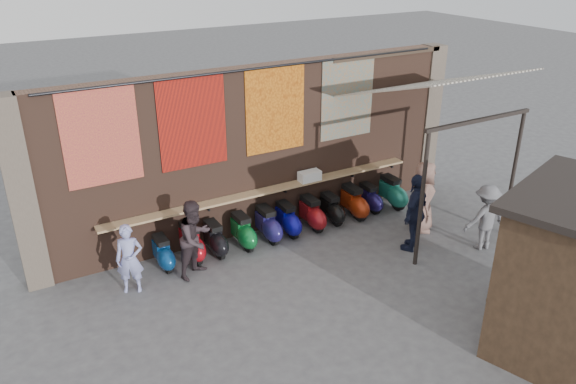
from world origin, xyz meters
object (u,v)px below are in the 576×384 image
(scooter_stool_3, at_px, (243,232))
(scooter_stool_4, at_px, (268,225))
(shopper_tan, at_px, (423,197))
(scooter_stool_2, at_px, (215,239))
(scooter_stool_10, at_px, (392,192))
(scooter_stool_0, at_px, (163,253))
(scooter_stool_6, at_px, (312,214))
(diner_left, at_px, (129,259))
(shelf_box, at_px, (310,176))
(scooter_stool_9, at_px, (369,198))
(scooter_stool_5, at_px, (287,220))
(scooter_stool_1, at_px, (191,243))
(scooter_stool_8, at_px, (354,202))
(shopper_grey, at_px, (485,217))
(scooter_stool_7, at_px, (331,209))
(shopper_navy, at_px, (415,212))
(diner_right, at_px, (195,239))

(scooter_stool_3, relative_size, scooter_stool_4, 0.97)
(scooter_stool_4, relative_size, shopper_tan, 0.48)
(scooter_stool_2, xyz_separation_m, scooter_stool_10, (5.06, -0.03, 0.03))
(shopper_tan, bearing_deg, scooter_stool_4, 105.86)
(scooter_stool_0, xyz_separation_m, scooter_stool_6, (3.76, -0.04, 0.04))
(scooter_stool_4, relative_size, diner_left, 0.57)
(shelf_box, bearing_deg, diner_left, -170.07)
(scooter_stool_6, bearing_deg, scooter_stool_9, 2.43)
(scooter_stool_5, height_order, scooter_stool_10, scooter_stool_10)
(scooter_stool_1, xyz_separation_m, shopper_tan, (5.37, -1.48, 0.48))
(scooter_stool_1, relative_size, scooter_stool_8, 0.99)
(scooter_stool_4, relative_size, shopper_grey, 0.54)
(scooter_stool_5, distance_m, scooter_stool_7, 1.26)
(shopper_navy, bearing_deg, scooter_stool_6, -80.39)
(shelf_box, bearing_deg, shopper_navy, -59.84)
(scooter_stool_6, xyz_separation_m, scooter_stool_7, (0.59, 0.02, -0.03))
(scooter_stool_3, distance_m, scooter_stool_5, 1.20)
(shelf_box, height_order, shopper_grey, shopper_grey)
(scooter_stool_1, bearing_deg, scooter_stool_0, -176.39)
(scooter_stool_4, bearing_deg, scooter_stool_5, 2.86)
(scooter_stool_0, bearing_deg, scooter_stool_5, -0.11)
(shopper_tan, bearing_deg, shopper_navy, 165.07)
(scooter_stool_9, xyz_separation_m, diner_left, (-6.42, -0.57, 0.38))
(scooter_stool_1, distance_m, diner_left, 1.64)
(scooter_stool_0, relative_size, scooter_stool_7, 0.97)
(shelf_box, relative_size, shopper_grey, 0.35)
(scooter_stool_4, distance_m, scooter_stool_5, 0.55)
(scooter_stool_6, bearing_deg, scooter_stool_1, 178.50)
(scooter_stool_10, xyz_separation_m, shopper_tan, (-0.22, -1.39, 0.48))
(scooter_stool_3, height_order, shopper_grey, shopper_grey)
(scooter_stool_2, relative_size, scooter_stool_3, 0.97)
(shelf_box, relative_size, scooter_stool_4, 0.64)
(scooter_stool_1, relative_size, shopper_tan, 0.48)
(scooter_stool_10, distance_m, diner_left, 7.11)
(scooter_stool_8, bearing_deg, diner_right, -172.91)
(shelf_box, xyz_separation_m, shopper_tan, (2.15, -1.73, -0.36))
(diner_right, bearing_deg, shelf_box, -12.40)
(shopper_grey, bearing_deg, scooter_stool_8, -48.85)
(scooter_stool_9, bearing_deg, scooter_stool_7, -177.24)
(scooter_stool_10, xyz_separation_m, shopper_grey, (0.40, -2.77, 0.38))
(scooter_stool_9, relative_size, shopper_navy, 0.41)
(diner_left, bearing_deg, diner_right, 18.69)
(scooter_stool_1, relative_size, scooter_stool_2, 1.07)
(scooter_stool_8, bearing_deg, scooter_stool_9, 8.54)
(scooter_stool_2, xyz_separation_m, shopper_tan, (4.84, -1.42, 0.51))
(scooter_stool_4, xyz_separation_m, scooter_stool_6, (1.22, -0.00, -0.01))
(scooter_stool_3, height_order, diner_right, diner_right)
(scooter_stool_4, height_order, diner_left, diner_left)
(shelf_box, bearing_deg, scooter_stool_5, -159.30)
(scooter_stool_9, distance_m, diner_right, 5.11)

